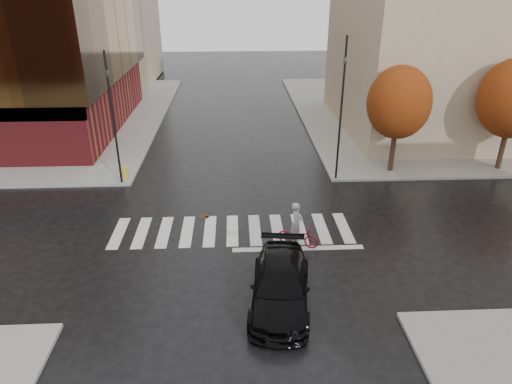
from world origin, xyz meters
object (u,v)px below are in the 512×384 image
(sedan, at_px, (280,285))
(traffic_light_nw, at_px, (112,110))
(fire_hydrant, at_px, (125,171))
(traffic_light_ne, at_px, (342,99))
(cyclist, at_px, (297,231))

(sedan, distance_m, traffic_light_nw, 14.57)
(sedan, height_order, fire_hydrant, sedan)
(sedan, height_order, traffic_light_nw, traffic_light_nw)
(traffic_light_ne, bearing_deg, fire_hydrant, -3.66)
(cyclist, distance_m, fire_hydrant, 12.36)
(sedan, bearing_deg, cyclist, 81.19)
(sedan, bearing_deg, traffic_light_ne, 75.84)
(traffic_light_nw, bearing_deg, fire_hydrant, 150.61)
(sedan, xyz_separation_m, cyclist, (1.17, 4.01, -0.03))
(traffic_light_nw, relative_size, traffic_light_ne, 0.92)
(traffic_light_nw, height_order, fire_hydrant, traffic_light_nw)
(sedan, height_order, traffic_light_ne, traffic_light_ne)
(cyclist, height_order, traffic_light_ne, traffic_light_ne)
(sedan, relative_size, traffic_light_nw, 0.70)
(sedan, xyz_separation_m, traffic_light_nw, (-8.39, 11.31, 3.74))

